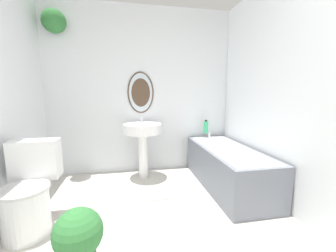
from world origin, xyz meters
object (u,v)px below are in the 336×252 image
object	(u,v)px
toilet	(29,193)
potted_plant	(79,238)
bathtub	(227,167)
shampoo_bottle	(206,127)
pedestal_sink	(143,135)

from	to	relation	value
toilet	potted_plant	xyz separation A→B (m)	(0.52, -0.58, -0.07)
bathtub	potted_plant	bearing A→B (deg)	-146.47
shampoo_bottle	potted_plant	bearing A→B (deg)	-131.81
toilet	pedestal_sink	bearing A→B (deg)	41.75
bathtub	shampoo_bottle	bearing A→B (deg)	94.18
shampoo_bottle	potted_plant	xyz separation A→B (m)	(-1.50, -1.68, -0.41)
pedestal_sink	potted_plant	distance (m)	1.63
bathtub	pedestal_sink	bearing A→B (deg)	154.87
pedestal_sink	shampoo_bottle	bearing A→B (deg)	9.85
toilet	bathtub	xyz separation A→B (m)	(2.07, 0.45, -0.07)
pedestal_sink	shampoo_bottle	xyz separation A→B (m)	(0.98, 0.17, 0.06)
pedestal_sink	shampoo_bottle	size ratio (longest dim) A/B	4.37
shampoo_bottle	toilet	bearing A→B (deg)	-151.43
pedestal_sink	shampoo_bottle	distance (m)	0.99
toilet	potted_plant	bearing A→B (deg)	-47.86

